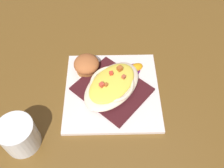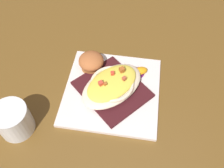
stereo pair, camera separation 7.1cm
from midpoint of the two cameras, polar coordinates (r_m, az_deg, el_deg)
The scene contains 7 objects.
ground_plane at distance 0.74m, azimuth -2.73°, elevation -2.03°, with size 2.60×2.60×0.00m, color brown.
square_plate at distance 0.74m, azimuth -2.74°, elevation -1.80°, with size 0.28×0.28×0.01m, color white.
folded_napkin at distance 0.73m, azimuth -2.77°, elevation -1.39°, with size 0.17×0.20×0.01m, color #3E1418.
gratin_dish at distance 0.71m, azimuth -2.85°, elevation -0.30°, with size 0.23×0.23×0.05m.
muffin at distance 0.77m, azimuth -8.54°, elevation 4.19°, with size 0.08×0.08×0.05m.
orange_garnish at distance 0.77m, azimuth 2.85°, elevation 3.54°, with size 0.05×0.05×0.02m.
coffee_mug at distance 0.69m, azimuth -23.53°, elevation -11.16°, with size 0.12×0.09×0.09m.
Camera 1 is at (-0.05, -0.41, 0.62)m, focal length 39.61 mm.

